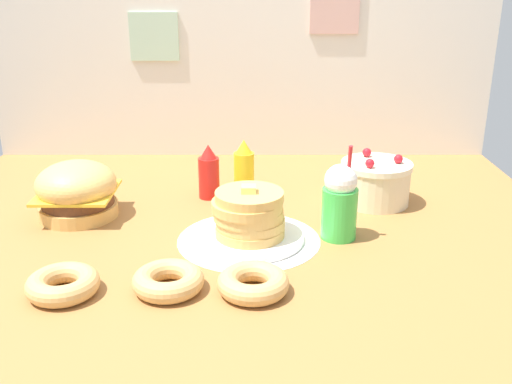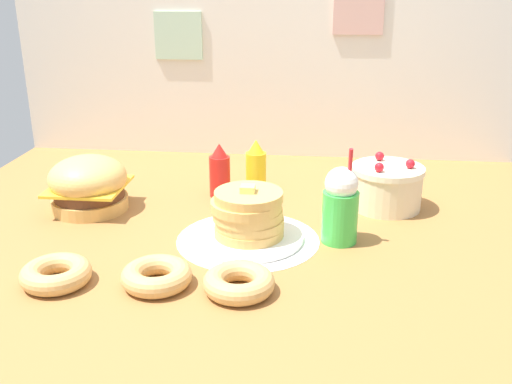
# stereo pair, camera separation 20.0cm
# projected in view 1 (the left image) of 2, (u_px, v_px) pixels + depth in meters

# --- Properties ---
(ground_plane) EXTENTS (2.42, 1.99, 0.02)m
(ground_plane) POSITION_uv_depth(u_px,v_px,m) (239.00, 238.00, 2.05)
(ground_plane) COLOR #9E6B38
(back_wall) EXTENTS (2.42, 0.04, 1.02)m
(back_wall) POSITION_uv_depth(u_px,v_px,m) (244.00, 50.00, 2.80)
(back_wall) COLOR silver
(back_wall) RESTS_ON ground_plane
(doily_mat) EXTENTS (0.49, 0.49, 0.00)m
(doily_mat) POSITION_uv_depth(u_px,v_px,m) (251.00, 240.00, 2.01)
(doily_mat) COLOR white
(doily_mat) RESTS_ON ground_plane
(burger) EXTENTS (0.29, 0.29, 0.21)m
(burger) POSITION_uv_depth(u_px,v_px,m) (80.00, 191.00, 2.18)
(burger) COLOR #DBA859
(burger) RESTS_ON ground_plane
(pancake_stack) EXTENTS (0.38, 0.38, 0.19)m
(pancake_stack) POSITION_uv_depth(u_px,v_px,m) (251.00, 219.00, 1.98)
(pancake_stack) COLOR white
(pancake_stack) RESTS_ON doily_mat
(layer_cake) EXTENTS (0.28, 0.28, 0.20)m
(layer_cake) POSITION_uv_depth(u_px,v_px,m) (378.00, 182.00, 2.31)
(layer_cake) COLOR beige
(layer_cake) RESTS_ON ground_plane
(ketchup_bottle) EXTENTS (0.08, 0.08, 0.22)m
(ketchup_bottle) POSITION_uv_depth(u_px,v_px,m) (211.00, 173.00, 2.36)
(ketchup_bottle) COLOR red
(ketchup_bottle) RESTS_ON ground_plane
(mustard_bottle) EXTENTS (0.08, 0.08, 0.22)m
(mustard_bottle) POSITION_uv_depth(u_px,v_px,m) (247.00, 168.00, 2.43)
(mustard_bottle) COLOR yellow
(mustard_bottle) RESTS_ON ground_plane
(cream_soda_cup) EXTENTS (0.12, 0.12, 0.33)m
(cream_soda_cup) POSITION_uv_depth(u_px,v_px,m) (342.00, 202.00, 1.99)
(cream_soda_cup) COLOR green
(cream_soda_cup) RESTS_ON ground_plane
(donut_pink_glaze) EXTENTS (0.21, 0.21, 0.06)m
(donut_pink_glaze) POSITION_uv_depth(u_px,v_px,m) (65.00, 283.00, 1.67)
(donut_pink_glaze) COLOR tan
(donut_pink_glaze) RESTS_ON ground_plane
(donut_chocolate) EXTENTS (0.21, 0.21, 0.06)m
(donut_chocolate) POSITION_uv_depth(u_px,v_px,m) (171.00, 280.00, 1.68)
(donut_chocolate) COLOR tan
(donut_chocolate) RESTS_ON ground_plane
(donut_vanilla) EXTENTS (0.21, 0.21, 0.06)m
(donut_vanilla) POSITION_uv_depth(u_px,v_px,m) (256.00, 282.00, 1.67)
(donut_vanilla) COLOR tan
(donut_vanilla) RESTS_ON ground_plane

